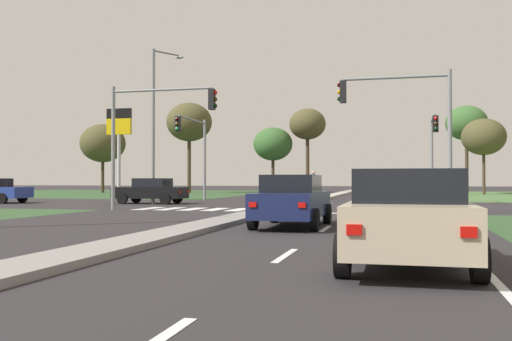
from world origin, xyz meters
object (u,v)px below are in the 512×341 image
traffic_signal_near_right (408,116)px  traffic_signal_far_left (195,142)px  car_grey_fourth (288,189)px  car_black_sixth (151,191)px  traffic_signal_near_left (150,123)px  treeline_sixth (466,124)px  fuel_price_totem (119,133)px  street_lamp_second (156,117)px  car_red_seventh (308,187)px  car_teal_eighth (402,201)px  treeline_third (273,144)px  traffic_signal_far_right (433,142)px  treeline_fourth (308,125)px  car_navy_second (292,200)px  treeline_second (189,122)px  treeline_fifth (484,137)px  treeline_near (103,143)px  car_beige_fifth (408,217)px  pedestrian_at_median (313,182)px

traffic_signal_near_right → traffic_signal_far_left: size_ratio=1.06×
car_grey_fourth → car_black_sixth: car_black_sixth is taller
car_black_sixth → traffic_signal_near_left: size_ratio=0.73×
treeline_sixth → fuel_price_totem: bearing=-134.8°
car_black_sixth → street_lamp_second: (0.47, -0.36, 4.31)m
car_red_seventh → treeline_sixth: (14.63, 10.68, 6.39)m
car_teal_eighth → treeline_third: size_ratio=0.62×
traffic_signal_far_right → treeline_fourth: bearing=114.9°
car_navy_second → traffic_signal_near_right: traffic_signal_near_right is taller
treeline_fourth → street_lamp_second: bearing=-98.0°
car_red_seventh → treeline_third: bearing=-62.0°
traffic_signal_far_left → car_teal_eighth: bearing=-54.4°
car_teal_eighth → traffic_signal_far_left: (-13.25, 18.50, 3.11)m
traffic_signal_near_left → street_lamp_second: bearing=111.7°
traffic_signal_near_left → treeline_second: bearing=107.8°
treeline_fifth → street_lamp_second: bearing=-128.0°
traffic_signal_far_left → treeline_near: treeline_near is taller
car_beige_fifth → pedestrian_at_median: bearing=101.2°
car_teal_eighth → fuel_price_totem: 26.79m
treeline_fourth → car_grey_fourth: bearing=-85.4°
car_navy_second → treeline_sixth: bearing=77.6°
car_grey_fourth → traffic_signal_near_right: bearing=116.1°
car_teal_eighth → treeline_fifth: size_ratio=0.61×
traffic_signal_far_left → treeline_fourth: 25.97m
car_teal_eighth → treeline_fourth: treeline_fourth is taller
treeline_third → treeline_second: bearing=-163.7°
street_lamp_second → treeline_sixth: bearing=56.1°
car_red_seventh → treeline_near: treeline_near is taller
car_black_sixth → pedestrian_at_median: pedestrian_at_median is taller
traffic_signal_far_left → treeline_third: (-0.24, 25.44, 1.42)m
traffic_signal_near_left → traffic_signal_near_right: size_ratio=0.98×
car_navy_second → car_black_sixth: (-11.19, 14.45, -0.02)m
car_teal_eighth → pedestrian_at_median: 22.74m
street_lamp_second → treeline_fourth: (4.27, 30.28, 2.31)m
car_red_seventh → treeline_fifth: bearing=-153.2°
street_lamp_second → car_beige_fifth: bearing=-56.9°
car_beige_fifth → traffic_signal_near_right: 15.39m
treeline_third → treeline_sixth: bearing=1.0°
traffic_signal_near_left → treeline_third: size_ratio=0.81×
traffic_signal_far_left → treeline_second: treeline_second is taller
traffic_signal_near_right → car_red_seventh: bearing=107.5°
car_red_seventh → traffic_signal_near_left: traffic_signal_near_left is taller
traffic_signal_near_right → street_lamp_second: street_lamp_second is taller
car_black_sixth → car_teal_eighth: bearing=-134.3°
traffic_signal_near_right → treeline_fourth: bearing=105.2°
car_teal_eighth → traffic_signal_far_right: (1.95, 18.91, 2.89)m
car_navy_second → car_red_seventh: (-4.77, 34.00, -0.02)m
traffic_signal_near_right → treeline_second: 41.08m
car_teal_eighth → treeline_second: (-22.30, 41.37, 6.90)m
street_lamp_second → fuel_price_totem: (-4.94, 4.93, -0.43)m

